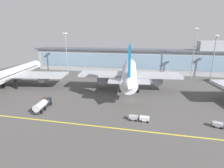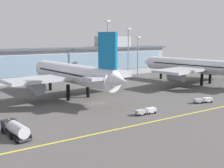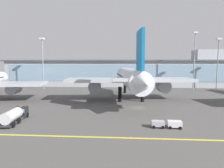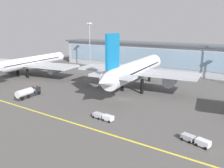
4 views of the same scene
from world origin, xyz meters
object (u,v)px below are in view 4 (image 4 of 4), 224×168
(airliner_near_left, at_px, (27,63))
(fuel_tanker_truck, at_px, (28,92))
(airliner_near_right, at_px, (136,70))
(service_truck_far, at_px, (196,140))
(baggage_tug_near, at_px, (103,117))
(apron_light_mast_far_east, at_px, (90,39))

(airliner_near_left, relative_size, fuel_tanker_truck, 5.88)
(airliner_near_right, relative_size, fuel_tanker_truck, 5.41)
(airliner_near_left, height_order, service_truck_far, airliner_near_left)
(fuel_tanker_truck, bearing_deg, airliner_near_left, 46.53)
(fuel_tanker_truck, xyz_separation_m, baggage_tug_near, (31.09, -1.80, -0.72))
(fuel_tanker_truck, height_order, baggage_tug_near, fuel_tanker_truck)
(baggage_tug_near, relative_size, service_truck_far, 0.98)
(fuel_tanker_truck, relative_size, apron_light_mast_far_east, 0.39)
(fuel_tanker_truck, bearing_deg, baggage_tug_near, -100.59)
(airliner_near_right, relative_size, service_truck_far, 8.65)
(fuel_tanker_truck, height_order, apron_light_mast_far_east, apron_light_mast_far_east)
(service_truck_far, height_order, apron_light_mast_far_east, apron_light_mast_far_east)
(fuel_tanker_truck, distance_m, apron_light_mast_far_east, 53.75)
(service_truck_far, bearing_deg, fuel_tanker_truck, -167.46)
(airliner_near_right, distance_m, fuel_tanker_truck, 36.34)
(baggage_tug_near, height_order, apron_light_mast_far_east, apron_light_mast_far_east)
(fuel_tanker_truck, height_order, service_truck_far, fuel_tanker_truck)
(fuel_tanker_truck, bearing_deg, airliner_near_right, -50.69)
(airliner_near_right, bearing_deg, apron_light_mast_far_east, 52.80)
(airliner_near_left, distance_m, baggage_tug_near, 62.79)
(airliner_near_right, distance_m, service_truck_far, 39.95)
(service_truck_far, bearing_deg, apron_light_mast_far_east, 157.19)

